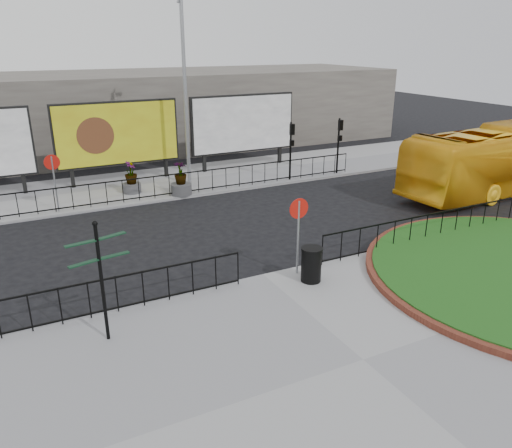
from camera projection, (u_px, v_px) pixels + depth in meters
ground at (263, 278)px, 15.73m from camera, size 90.00×90.00×0.00m
pavement_near at (363, 362)px, 11.53m from camera, size 30.00×10.00×0.12m
pavement_far at (156, 184)px, 25.75m from camera, size 44.00×6.00×0.12m
railing_near_left at (60, 306)px, 12.71m from camera, size 10.00×0.10×1.10m
railing_near_right at (426, 228)px, 18.00m from camera, size 9.00×0.10×1.10m
railing_far at (191, 182)px, 23.70m from camera, size 18.00×0.10×1.10m
speed_sign_far at (53, 170)px, 20.82m from camera, size 0.64×0.07×2.47m
speed_sign_near at (298, 220)px, 15.16m from camera, size 0.64×0.07×2.47m
billboard_mid at (117, 134)px, 25.05m from camera, size 6.20×0.31×4.10m
billboard_right at (243, 124)px, 28.01m from camera, size 6.20×0.31×4.10m
lamp_post at (185, 89)px, 23.89m from camera, size 0.74×0.18×9.23m
signal_pole_a at (291, 142)px, 25.56m from camera, size 0.22×0.26×3.00m
signal_pole_b at (339, 137)px, 26.83m from camera, size 0.22×0.26×3.00m
building_backdrop at (111, 112)px, 33.27m from camera, size 40.00×10.00×5.00m
fingerpost_sign at (100, 270)px, 11.67m from camera, size 1.45×0.51×3.10m
litter_bin at (311, 264)px, 15.08m from camera, size 0.66×0.66×1.09m
bus at (502, 159)px, 24.08m from camera, size 11.77×3.52×3.23m
planter_a at (131, 180)px, 23.83m from camera, size 0.86×0.86×1.53m
planter_b at (181, 182)px, 23.56m from camera, size 1.00×1.00×1.60m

